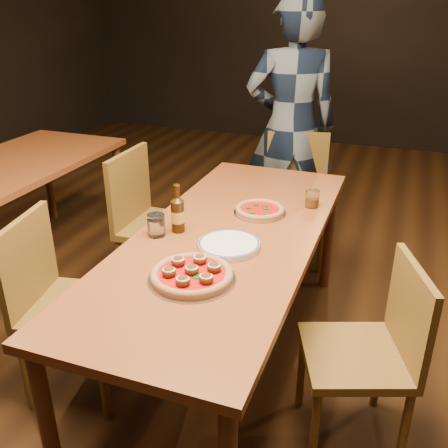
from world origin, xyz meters
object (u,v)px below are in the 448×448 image
(water_glass, at_px, (156,225))
(amber_glass, at_px, (312,199))
(chair_main_nw, at_px, (75,306))
(beer_bottle, at_px, (178,215))
(chair_main_e, at_px, (355,354))
(table_main, at_px, (228,247))
(chair_main_sw, at_px, (163,226))
(pizza_margherita, at_px, (260,210))
(diner, at_px, (291,127))
(plate_stack, at_px, (229,245))
(chair_end, at_px, (295,199))
(pizza_meatball, at_px, (192,274))

(water_glass, bearing_deg, amber_glass, 44.14)
(chair_main_nw, xyz_separation_m, beer_bottle, (0.37, 0.34, 0.37))
(water_glass, distance_m, amber_glass, 0.84)
(chair_main_e, xyz_separation_m, water_glass, (-0.94, 0.14, 0.36))
(chair_main_e, bearing_deg, beer_bottle, -124.01)
(table_main, bearing_deg, chair_main_sw, 141.03)
(chair_main_nw, bearing_deg, beer_bottle, -57.94)
(pizza_margherita, xyz_separation_m, diner, (-0.14, 1.22, 0.13))
(plate_stack, distance_m, diner, 1.64)
(chair_end, height_order, water_glass, chair_end)
(chair_main_nw, xyz_separation_m, chair_main_sw, (0.01, 0.87, 0.02))
(chair_main_e, xyz_separation_m, pizza_margherita, (-0.57, 0.54, 0.33))
(chair_main_nw, height_order, chair_main_sw, chair_main_sw)
(chair_end, distance_m, pizza_margherita, 1.01)
(table_main, distance_m, chair_main_sw, 0.78)
(table_main, distance_m, amber_glass, 0.56)
(pizza_margherita, distance_m, water_glass, 0.55)
(pizza_meatball, height_order, water_glass, water_glass)
(chair_main_e, bearing_deg, diner, -178.57)
(pizza_margherita, height_order, diner, diner)
(chair_main_nw, bearing_deg, plate_stack, -78.60)
(pizza_meatball, xyz_separation_m, plate_stack, (0.05, 0.30, -0.01))
(beer_bottle, xyz_separation_m, amber_glass, (0.53, 0.51, -0.04))
(chair_end, bearing_deg, chair_main_sw, -143.06)
(chair_main_e, relative_size, amber_glass, 9.82)
(chair_main_nw, relative_size, chair_end, 1.00)
(pizza_meatball, xyz_separation_m, beer_bottle, (-0.23, 0.38, 0.06))
(chair_main_nw, xyz_separation_m, pizza_meatball, (0.60, -0.04, 0.31))
(table_main, bearing_deg, amber_glass, 56.51)
(chair_main_nw, height_order, beer_bottle, beer_bottle)
(pizza_margherita, height_order, plate_stack, pizza_margherita)
(chair_main_e, distance_m, diner, 1.95)
(chair_end, distance_m, plate_stack, 1.40)
(chair_end, height_order, plate_stack, chair_end)
(chair_main_sw, relative_size, beer_bottle, 4.31)
(pizza_margherita, distance_m, diner, 1.24)
(chair_main_nw, distance_m, water_glass, 0.52)
(chair_main_sw, bearing_deg, pizza_margherita, -107.04)
(table_main, height_order, chair_main_e, chair_main_e)
(chair_main_nw, xyz_separation_m, chair_end, (0.65, 1.63, 0.00))
(pizza_meatball, distance_m, pizza_margherita, 0.71)
(beer_bottle, bearing_deg, chair_main_nw, -137.22)
(pizza_meatball, relative_size, plate_stack, 1.28)
(water_glass, relative_size, diner, 0.06)
(chair_end, height_order, amber_glass, chair_end)
(chair_main_e, distance_m, plate_stack, 0.68)
(table_main, relative_size, chair_main_nw, 2.17)
(amber_glass, relative_size, diner, 0.05)
(table_main, relative_size, amber_glass, 22.43)
(chair_end, xyz_separation_m, beer_bottle, (-0.28, -1.29, 0.37))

